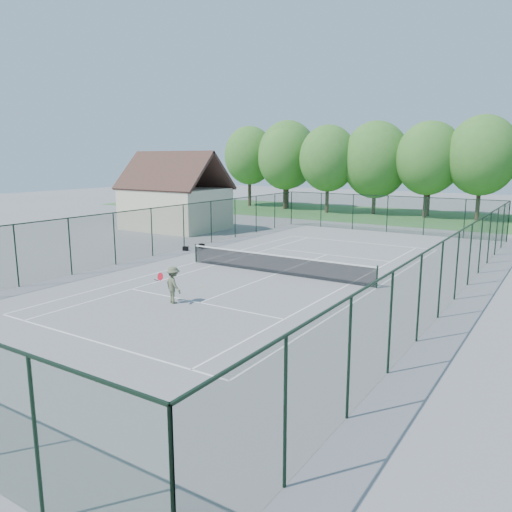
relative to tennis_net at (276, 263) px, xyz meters
name	(u,v)px	position (x,y,z in m)	size (l,w,h in m)	color
ground	(276,274)	(0.00, 0.00, -0.58)	(140.00, 140.00, 0.00)	gray
grass_far	(424,218)	(0.00, 30.00, -0.57)	(80.00, 16.00, 0.01)	#3F7B39
court_lines	(276,274)	(0.00, 0.00, -0.57)	(11.05, 23.85, 0.01)	white
tennis_net	(276,263)	(0.00, 0.00, 0.00)	(11.08, 0.08, 1.10)	black
fence_enclosure	(277,245)	(0.00, 0.00, 0.98)	(18.05, 36.05, 3.02)	#19321F
utility_building	(175,193)	(-16.00, 10.00, 2.54)	(8.60, 6.27, 6.63)	beige
tree_line_far	(428,158)	(0.00, 30.00, 5.42)	(39.40, 6.40, 9.70)	#453124
sports_bag_a	(185,249)	(-8.49, 2.54, -0.43)	(0.35, 0.21, 0.28)	black
sports_bag_b	(202,246)	(-8.17, 3.84, -0.42)	(0.40, 0.24, 0.31)	black
tennis_player	(173,285)	(-0.93, -7.02, 0.22)	(2.13, 0.92, 1.58)	#5C6245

